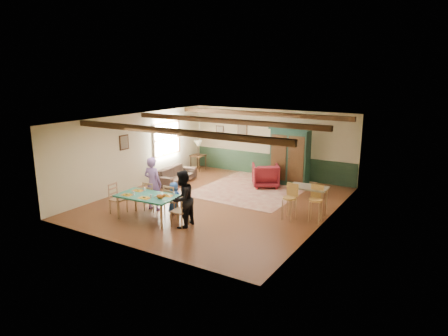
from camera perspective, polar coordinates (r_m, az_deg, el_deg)
The scene contains 35 objects.
floor at distance 13.05m, azimuth -0.85°, elevation -4.90°, with size 8.00×8.00×0.00m, color #522917.
wall_back at distance 16.14m, azimuth 6.72°, elevation 3.55°, with size 7.00×0.02×2.70m, color beige.
wall_left at distance 14.81m, azimuth -12.42°, elevation 2.42°, with size 0.02×8.00×2.70m, color beige.
wall_right at distance 11.27m, azimuth 14.38°, elevation -1.16°, with size 0.02×8.00×2.70m, color beige.
ceiling at distance 12.46m, azimuth -0.89°, elevation 6.96°, with size 7.00×8.00×0.02m, color silver.
wainscot_back at distance 16.31m, azimuth 6.60°, elevation 0.43°, with size 6.95×0.03×0.90m, color #1B3220.
ceiling_beam_front at distance 10.61m, azimuth -7.54°, elevation 5.20°, with size 6.95×0.16×0.16m, color black.
ceiling_beam_mid at distance 12.81m, azimuth 0.07°, elevation 6.74°, with size 6.95×0.16×0.16m, color black.
ceiling_beam_back at distance 15.08m, azimuth 5.25°, elevation 7.72°, with size 6.95×0.16×0.16m, color black.
window_left at distance 16.00m, azimuth -8.19°, elevation 4.15°, with size 0.06×1.60×1.30m, color white, non-canonical shape.
picture_left_wall at distance 14.30m, azimuth -14.07°, elevation 3.57°, with size 0.04×0.42×0.52m, color gray, non-canonical shape.
picture_back_a at distance 16.62m, azimuth 2.63°, elevation 5.49°, with size 0.45×0.04×0.55m, color gray, non-canonical shape.
picture_back_b at distance 17.19m, azimuth -0.61°, elevation 5.27°, with size 0.38×0.04×0.48m, color gray, non-canonical shape.
dining_table at distance 11.67m, azimuth -10.84°, elevation -5.55°, with size 1.72×0.96×0.72m, color #226C56, non-canonical shape.
dining_chair_far_left at distance 12.38m, azimuth -10.27°, elevation -3.93°, with size 0.40×0.42×0.91m, color #9E744F, non-canonical shape.
dining_chair_far_right at distance 11.94m, azimuth -7.36°, elevation -4.48°, with size 0.40×0.42×0.91m, color #9E744F, non-canonical shape.
dining_chair_end_left at distance 12.33m, azimuth -14.89°, elevation -4.25°, with size 0.40×0.42×0.91m, color #9E744F, non-canonical shape.
dining_chair_end_right at distance 11.02m, azimuth -6.34°, elevation -6.02°, with size 0.40×0.42×0.91m, color #9E744F, non-canonical shape.
person_man at distance 12.33m, azimuth -10.13°, elevation -2.20°, with size 0.60×0.40×1.65m, color #8862A8.
person_woman at distance 10.86m, azimuth -5.97°, elevation -4.44°, with size 0.77×0.60×1.58m, color black.
person_child at distance 11.99m, azimuth -7.15°, elevation -4.26°, with size 0.47×0.31×0.96m, color #264E9A.
cat at distance 11.15m, azimuth -9.12°, elevation -3.97°, with size 0.34×0.13×0.17m, color #CB6323, non-canonical shape.
place_setting_near_left at distance 11.70m, azimuth -13.69°, elevation -3.52°, with size 0.38×0.29×0.11m, color gold, non-canonical shape.
place_setting_near_center at distance 11.31m, azimuth -11.31°, elevation -3.98°, with size 0.38×0.29×0.11m, color gold, non-canonical shape.
place_setting_far_left at distance 12.04m, azimuth -12.19°, elevation -2.94°, with size 0.38×0.29×0.11m, color gold, non-canonical shape.
place_setting_far_right at distance 11.42m, azimuth -8.11°, elevation -3.68°, with size 0.38×0.29×0.11m, color gold, non-canonical shape.
area_rug at distance 14.55m, azimuth 4.16°, elevation -2.94°, with size 3.43×4.08×0.01m, color beige.
armoire at distance 15.03m, azimuth 9.42°, elevation 1.72°, with size 1.55×0.62×2.19m, color #132F25.
armchair at distance 14.73m, azimuth 5.94°, elevation -1.05°, with size 0.92×0.95×0.86m, color #54101A.
sofa at distance 15.40m, azimuth -6.91°, elevation -0.98°, with size 1.98×0.77×0.58m, color #403028.
end_table at distance 17.21m, azimuth -3.70°, elevation 0.80°, with size 0.54×0.54×0.67m, color black, non-canonical shape.
table_lamp at distance 17.08m, azimuth -3.73°, elevation 2.89°, with size 0.34×0.34×0.61m, color #C8B681, non-canonical shape.
counter_table at distance 11.96m, azimuth 11.89°, elevation -4.66°, with size 1.08×0.63×0.90m, color tan, non-canonical shape.
bar_stool_left at distance 11.51m, azimuth 9.31°, elevation -4.86°, with size 0.37×0.41×1.06m, color tan, non-canonical shape.
bar_stool_right at distance 11.50m, azimuth 12.92°, elevation -5.06°, with size 0.37×0.41×1.06m, color tan, non-canonical shape.
Camera 1 is at (6.59, -10.47, 4.14)m, focal length 32.00 mm.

